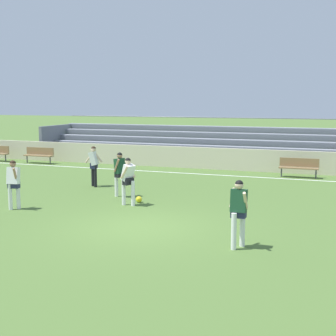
{
  "coord_description": "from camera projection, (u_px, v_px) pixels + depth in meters",
  "views": [
    {
      "loc": [
        5.38,
        -12.21,
        3.63
      ],
      "look_at": [
        -0.92,
        4.8,
        1.02
      ],
      "focal_mm": 51.16,
      "sensor_mm": 36.0,
      "label": 1
    }
  ],
  "objects": [
    {
      "name": "bleacher_stand",
      "position": [
        186.0,
        143.0,
        28.02
      ],
      "size": [
        17.71,
        3.93,
        2.56
      ],
      "color": "#9EA3AD",
      "rests_on": "ground"
    },
    {
      "name": "ground_plane",
      "position": [
        140.0,
        227.0,
        13.7
      ],
      "size": [
        160.0,
        160.0,
        0.0
      ],
      "primitive_type": "plane",
      "color": "#4C6B30"
    },
    {
      "name": "soccer_ball",
      "position": [
        139.0,
        199.0,
        16.96
      ],
      "size": [
        0.22,
        0.22,
        0.22
      ],
      "primitive_type": "sphere",
      "color": "yellow",
      "rests_on": "ground"
    },
    {
      "name": "player_dark_overlapping",
      "position": [
        239.0,
        208.0,
        11.64
      ],
      "size": [
        0.45,
        0.58,
        1.7
      ],
      "color": "white",
      "rests_on": "ground"
    },
    {
      "name": "player_white_trailing_run",
      "position": [
        94.0,
        163.0,
        19.92
      ],
      "size": [
        0.61,
        0.46,
        1.7
      ],
      "color": "black",
      "rests_on": "ground"
    },
    {
      "name": "player_white_deep_cover",
      "position": [
        128.0,
        177.0,
        16.36
      ],
      "size": [
        0.5,
        0.62,
        1.66
      ],
      "color": "white",
      "rests_on": "ground"
    },
    {
      "name": "player_white_on_ball",
      "position": [
        14.0,
        180.0,
        15.78
      ],
      "size": [
        0.45,
        0.49,
        1.65
      ],
      "color": "white",
      "rests_on": "ground"
    },
    {
      "name": "bench_far_left",
      "position": [
        299.0,
        166.0,
        22.32
      ],
      "size": [
        1.8,
        0.4,
        0.9
      ],
      "color": "olive",
      "rests_on": "ground"
    },
    {
      "name": "bench_near_wall_gap",
      "position": [
        39.0,
        154.0,
        27.26
      ],
      "size": [
        1.8,
        0.4,
        0.9
      ],
      "color": "olive",
      "rests_on": "ground"
    },
    {
      "name": "sideline_wall",
      "position": [
        232.0,
        159.0,
        24.6
      ],
      "size": [
        48.0,
        0.16,
        1.13
      ],
      "primitive_type": "cube",
      "color": "beige",
      "rests_on": "ground"
    },
    {
      "name": "player_dark_challenging",
      "position": [
        120.0,
        170.0,
        17.79
      ],
      "size": [
        0.45,
        0.59,
        1.68
      ],
      "color": "white",
      "rests_on": "ground"
    },
    {
      "name": "field_line_sideline",
      "position": [
        224.0,
        175.0,
        23.0
      ],
      "size": [
        44.0,
        0.12,
        0.01
      ],
      "primitive_type": "cube",
      "color": "white",
      "rests_on": "ground"
    }
  ]
}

